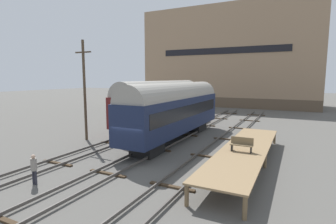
{
  "coord_description": "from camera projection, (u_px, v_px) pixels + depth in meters",
  "views": [
    {
      "loc": [
        10.03,
        -14.91,
        5.78
      ],
      "look_at": [
        -2.15,
        9.41,
        2.2
      ],
      "focal_mm": 28.0,
      "sensor_mm": 36.0,
      "label": 1
    }
  ],
  "objects": [
    {
      "name": "train_car_maroon",
      "position": [
        162.0,
        101.0,
        30.68
      ],
      "size": [
        3.11,
        16.31,
        5.42
      ],
      "color": "black",
      "rests_on": "ground"
    },
    {
      "name": "train_car_navy",
      "position": [
        176.0,
        108.0,
        23.97
      ],
      "size": [
        2.87,
        15.54,
        5.33
      ],
      "color": "black",
      "rests_on": "ground"
    },
    {
      "name": "station_platform",
      "position": [
        245.0,
        150.0,
        17.36
      ],
      "size": [
        2.87,
        14.29,
        1.12
      ],
      "color": "#8C704C",
      "rests_on": "ground"
    },
    {
      "name": "track_middle",
      "position": [
        135.0,
        158.0,
        18.4
      ],
      "size": [
        2.6,
        60.0,
        0.26
      ],
      "color": "#4C4742",
      "rests_on": "ground"
    },
    {
      "name": "utility_pole",
      "position": [
        85.0,
        89.0,
        23.98
      ],
      "size": [
        1.8,
        0.24,
        9.15
      ],
      "color": "#473828",
      "rests_on": "ground"
    },
    {
      "name": "ground_plane",
      "position": [
        135.0,
        160.0,
        18.42
      ],
      "size": [
        200.0,
        200.0,
        0.0
      ],
      "primitive_type": "plane",
      "color": "#56544F"
    },
    {
      "name": "bench",
      "position": [
        242.0,
        144.0,
        16.57
      ],
      "size": [
        1.4,
        0.4,
        0.91
      ],
      "color": "brown",
      "rests_on": "station_platform"
    },
    {
      "name": "person_worker",
      "position": [
        34.0,
        167.0,
        14.11
      ],
      "size": [
        0.32,
        0.32,
        1.68
      ],
      "color": "#282833",
      "rests_on": "ground"
    },
    {
      "name": "warehouse_building",
      "position": [
        230.0,
        58.0,
        55.47
      ],
      "size": [
        34.46,
        12.86,
        19.72
      ],
      "color": "brown",
      "rests_on": "ground"
    },
    {
      "name": "track_right",
      "position": [
        193.0,
        168.0,
        16.5
      ],
      "size": [
        2.6,
        60.0,
        0.26
      ],
      "color": "#4C4742",
      "rests_on": "ground"
    },
    {
      "name": "track_left",
      "position": [
        89.0,
        151.0,
        20.31
      ],
      "size": [
        2.6,
        60.0,
        0.26
      ],
      "color": "#4C4742",
      "rests_on": "ground"
    }
  ]
}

